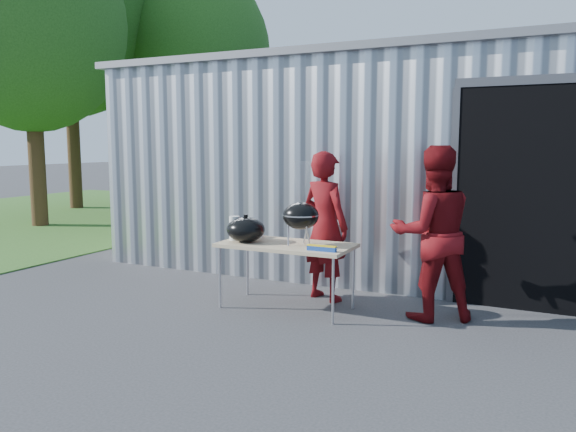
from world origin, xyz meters
The scene contains 14 objects.
ground centered at (0.00, 0.00, 0.00)m, with size 80.00×80.00×0.00m, color #323234.
building centered at (0.92, 4.59, 1.54)m, with size 8.20×6.20×3.10m.
grass_patch centered at (-9.00, 6.00, 0.01)m, with size 10.00×12.00×0.02m, color #2D591E.
tree_left centered at (-7.50, 4.00, 4.52)m, with size 4.19×4.19×6.93m.
tree_mid centered at (-9.50, 7.00, 5.60)m, with size 5.19×5.19×8.59m.
tree_far centered at (-6.50, 9.00, 4.51)m, with size 4.18×4.18×6.93m.
folding_table centered at (0.42, 0.60, 0.71)m, with size 1.50×0.75×0.75m.
kettle_grill centered at (0.62, 0.56, 1.18)m, with size 0.41×0.41×0.93m.
grill_lid centered at (-0.04, 0.50, 0.89)m, with size 0.44×0.44×0.32m.
paper_towels centered at (-0.22, 0.55, 0.89)m, with size 0.12×0.12×0.28m, color white.
white_tub centered at (-0.13, 0.81, 0.80)m, with size 0.20×0.15×0.10m, color white.
foil_box centered at (0.96, 0.35, 0.78)m, with size 0.32×0.06×0.06m.
person_cook centered at (0.67, 1.15, 0.89)m, with size 0.65×0.43×1.78m, color #610B0F.
person_bystander centered at (1.98, 0.94, 0.93)m, with size 0.90×0.70×1.85m, color #610B0F.
Camera 1 is at (3.14, -5.01, 1.86)m, focal length 35.00 mm.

